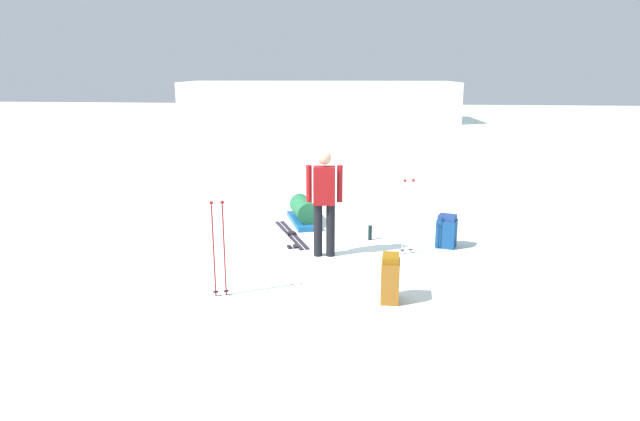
{
  "coord_description": "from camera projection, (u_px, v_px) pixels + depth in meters",
  "views": [
    {
      "loc": [
        0.93,
        -8.53,
        2.9
      ],
      "look_at": [
        0.0,
        0.0,
        0.7
      ],
      "focal_mm": 30.9,
      "sensor_mm": 36.0,
      "label": 1
    }
  ],
  "objects": [
    {
      "name": "ski_pair_near",
      "position": [
        291.0,
        234.0,
        9.94
      ],
      "size": [
        0.89,
        1.72,
        0.05
      ],
      "color": "#271D2B",
      "rests_on": "ground_plane"
    },
    {
      "name": "ground_plane",
      "position": [
        320.0,
        252.0,
        9.03
      ],
      "size": [
        80.0,
        80.0,
        0.0
      ],
      "primitive_type": "plane",
      "color": "white"
    },
    {
      "name": "skier_standing",
      "position": [
        324.0,
        198.0,
        8.61
      ],
      "size": [
        0.57,
        0.25,
        1.7
      ],
      "color": "black",
      "rests_on": "ground_plane"
    },
    {
      "name": "ski_poles_planted_far",
      "position": [
        408.0,
        212.0,
        8.79
      ],
      "size": [
        0.2,
        0.11,
        1.23
      ],
      "color": "#BBAEC6",
      "rests_on": "ground_plane"
    },
    {
      "name": "ski_poles_planted_near",
      "position": [
        219.0,
        244.0,
        7.1
      ],
      "size": [
        0.2,
        0.11,
        1.29
      ],
      "color": "maroon",
      "rests_on": "ground_plane"
    },
    {
      "name": "distant_snow_ridge",
      "position": [
        320.0,
        101.0,
        32.11
      ],
      "size": [
        15.84,
        6.17,
        2.23
      ],
      "primitive_type": "cube",
      "rotation": [
        0.0,
        0.0,
        0.08
      ],
      "color": "white",
      "rests_on": "ground_plane"
    },
    {
      "name": "backpack_bright",
      "position": [
        446.0,
        231.0,
        9.22
      ],
      "size": [
        0.38,
        0.36,
        0.55
      ],
      "color": "navy",
      "rests_on": "ground_plane"
    },
    {
      "name": "backpack_large_dark",
      "position": [
        390.0,
        279.0,
        7.05
      ],
      "size": [
        0.24,
        0.36,
        0.62
      ],
      "color": "#91561A",
      "rests_on": "ground_plane"
    },
    {
      "name": "gear_sled",
      "position": [
        304.0,
        212.0,
        10.67
      ],
      "size": [
        0.84,
        1.37,
        0.49
      ],
      "color": "#155089",
      "rests_on": "ground_plane"
    },
    {
      "name": "thermos_bottle",
      "position": [
        370.0,
        233.0,
        9.63
      ],
      "size": [
        0.07,
        0.07,
        0.26
      ],
      "primitive_type": "cylinder",
      "color": "black",
      "rests_on": "ground_plane"
    },
    {
      "name": "ski_pair_far",
      "position": [
        292.0,
        248.0,
        9.18
      ],
      "size": [
        0.83,
        1.77,
        0.05
      ],
      "color": "silver",
      "rests_on": "ground_plane"
    }
  ]
}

